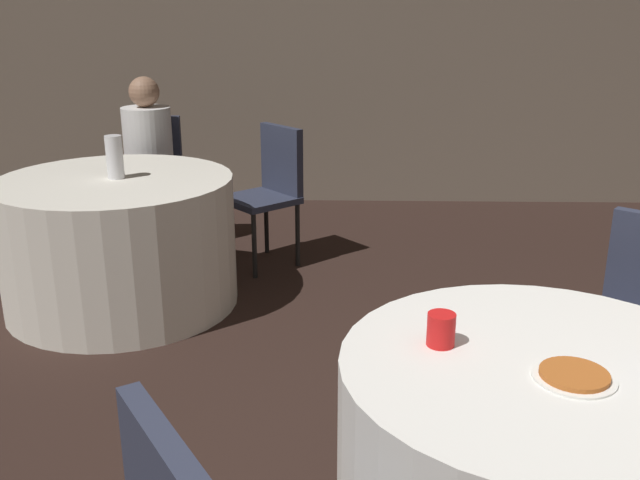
{
  "coord_description": "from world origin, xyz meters",
  "views": [
    {
      "loc": [
        -0.69,
        -1.73,
        1.63
      ],
      "look_at": [
        -0.75,
        0.67,
        0.83
      ],
      "focal_mm": 40.0,
      "sensor_mm": 36.0,
      "label": 1
    }
  ],
  "objects_px": {
    "pizza_plate_near": "(574,376)",
    "bottle_far": "(115,157)",
    "chair_far_northeast": "(271,182)",
    "table_near": "(534,479)",
    "chair_far_north": "(153,169)",
    "table_far": "(120,242)",
    "person_white_shirt": "(148,167)"
  },
  "relations": [
    {
      "from": "table_far",
      "to": "chair_far_northeast",
      "type": "xyz_separation_m",
      "value": [
        0.78,
        0.7,
        0.17
      ]
    },
    {
      "from": "table_near",
      "to": "person_white_shirt",
      "type": "xyz_separation_m",
      "value": [
        -1.82,
        2.91,
        0.23
      ]
    },
    {
      "from": "table_far",
      "to": "chair_far_north",
      "type": "bearing_deg",
      "value": 93.48
    },
    {
      "from": "table_near",
      "to": "chair_far_north",
      "type": "bearing_deg",
      "value": 120.83
    },
    {
      "from": "pizza_plate_near",
      "to": "table_far",
      "type": "bearing_deg",
      "value": 130.79
    },
    {
      "from": "table_near",
      "to": "pizza_plate_near",
      "type": "bearing_deg",
      "value": -60.63
    },
    {
      "from": "chair_far_north",
      "to": "bottle_far",
      "type": "bearing_deg",
      "value": 90.84
    },
    {
      "from": "bottle_far",
      "to": "pizza_plate_near",
      "type": "bearing_deg",
      "value": -49.5
    },
    {
      "from": "table_far",
      "to": "person_white_shirt",
      "type": "relative_size",
      "value": 1.09
    },
    {
      "from": "table_far",
      "to": "person_white_shirt",
      "type": "bearing_deg",
      "value": 93.48
    },
    {
      "from": "chair_far_north",
      "to": "chair_far_northeast",
      "type": "relative_size",
      "value": 1.0
    },
    {
      "from": "table_near",
      "to": "pizza_plate_near",
      "type": "distance_m",
      "value": 0.38
    },
    {
      "from": "chair_far_north",
      "to": "table_far",
      "type": "bearing_deg",
      "value": 90.0
    },
    {
      "from": "table_near",
      "to": "chair_far_north",
      "type": "xyz_separation_m",
      "value": [
        -1.83,
        3.07,
        0.17
      ]
    },
    {
      "from": "chair_far_north",
      "to": "bottle_far",
      "type": "distance_m",
      "value": 1.09
    },
    {
      "from": "table_far",
      "to": "bottle_far",
      "type": "distance_m",
      "value": 0.48
    },
    {
      "from": "chair_far_north",
      "to": "bottle_far",
      "type": "relative_size",
      "value": 3.83
    },
    {
      "from": "pizza_plate_near",
      "to": "bottle_far",
      "type": "bearing_deg",
      "value": 130.5
    },
    {
      "from": "bottle_far",
      "to": "table_far",
      "type": "bearing_deg",
      "value": -167.32
    },
    {
      "from": "table_far",
      "to": "person_white_shirt",
      "type": "distance_m",
      "value": 0.92
    },
    {
      "from": "bottle_far",
      "to": "person_white_shirt",
      "type": "bearing_deg",
      "value": 94.47
    },
    {
      "from": "pizza_plate_near",
      "to": "bottle_far",
      "type": "relative_size",
      "value": 0.91
    },
    {
      "from": "chair_far_northeast",
      "to": "pizza_plate_near",
      "type": "distance_m",
      "value": 3.0
    },
    {
      "from": "pizza_plate_near",
      "to": "bottle_far",
      "type": "height_order",
      "value": "bottle_far"
    },
    {
      "from": "person_white_shirt",
      "to": "bottle_far",
      "type": "distance_m",
      "value": 0.92
    },
    {
      "from": "table_near",
      "to": "person_white_shirt",
      "type": "height_order",
      "value": "person_white_shirt"
    },
    {
      "from": "table_near",
      "to": "bottle_far",
      "type": "xyz_separation_m",
      "value": [
        -1.76,
        2.03,
        0.48
      ]
    },
    {
      "from": "table_near",
      "to": "pizza_plate_near",
      "type": "height_order",
      "value": "pizza_plate_near"
    },
    {
      "from": "pizza_plate_near",
      "to": "table_near",
      "type": "bearing_deg",
      "value": 119.37
    },
    {
      "from": "chair_far_northeast",
      "to": "pizza_plate_near",
      "type": "height_order",
      "value": "chair_far_northeast"
    },
    {
      "from": "person_white_shirt",
      "to": "pizza_plate_near",
      "type": "relative_size",
      "value": 5.57
    },
    {
      "from": "chair_far_north",
      "to": "bottle_far",
      "type": "height_order",
      "value": "bottle_far"
    }
  ]
}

